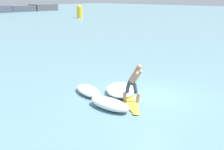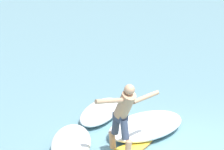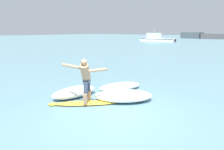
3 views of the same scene
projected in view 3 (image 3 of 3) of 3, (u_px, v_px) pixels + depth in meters
ground_plane at (114, 112)px, 6.69m from camera, size 200.00×200.00×0.00m
surfboard at (86, 103)px, 7.41m from camera, size 1.94×2.04×0.22m
surfer at (86, 77)px, 7.12m from camera, size 1.31×0.96×1.51m
fishing_boat_near_jetty at (156, 39)px, 47.53m from camera, size 8.76×3.19×2.74m
wave_foam_at_tail at (120, 86)px, 9.16m from camera, size 1.42×2.03×0.30m
wave_foam_at_nose at (74, 92)px, 8.20m from camera, size 0.94×1.93×0.38m
wave_foam_beside at (123, 96)px, 7.80m from camera, size 2.33×2.27×0.35m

